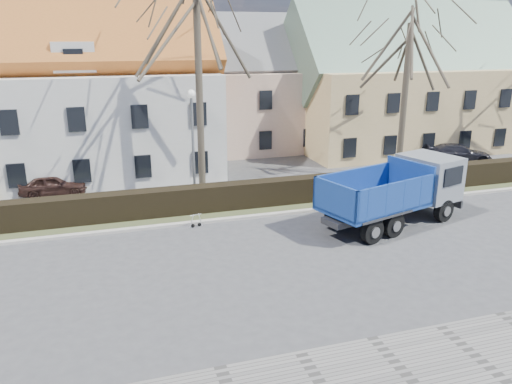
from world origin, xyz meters
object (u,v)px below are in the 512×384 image
object	(u,v)px
parked_car_a	(53,185)
parked_car_b	(458,153)
dump_truck	(389,194)
streetlight	(193,149)
cart_frame	(192,221)

from	to	relation	value
parked_car_a	parked_car_b	world-z (taller)	parked_car_b
dump_truck	streetlight	bearing A→B (deg)	130.45
dump_truck	parked_car_a	xyz separation A→B (m)	(-14.92, 9.30, -0.91)
cart_frame	parked_car_a	size ratio (longest dim) A/B	0.22
cart_frame	parked_car_b	world-z (taller)	parked_car_b
cart_frame	streetlight	bearing A→B (deg)	76.44
streetlight	parked_car_a	distance (m)	8.49
streetlight	dump_truck	bearing A→B (deg)	-32.91
parked_car_a	parked_car_b	bearing A→B (deg)	-87.56
dump_truck	cart_frame	distance (m)	8.97
parked_car_a	streetlight	bearing A→B (deg)	-117.78
dump_truck	streetlight	world-z (taller)	streetlight
cart_frame	parked_car_a	world-z (taller)	parked_car_a
streetlight	cart_frame	distance (m)	3.95
dump_truck	parked_car_b	world-z (taller)	dump_truck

